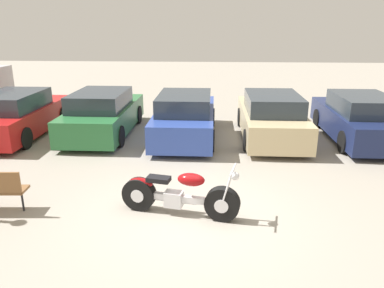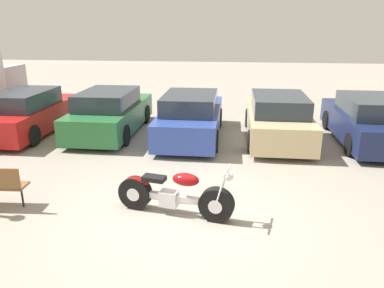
{
  "view_description": "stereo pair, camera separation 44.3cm",
  "coord_description": "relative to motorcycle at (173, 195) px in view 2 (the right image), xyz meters",
  "views": [
    {
      "loc": [
        0.42,
        -6.4,
        3.51
      ],
      "look_at": [
        -0.06,
        1.83,
        0.85
      ],
      "focal_mm": 35.0,
      "sensor_mm": 36.0,
      "label": 1
    },
    {
      "loc": [
        0.86,
        -6.36,
        3.51
      ],
      "look_at": [
        -0.06,
        1.83,
        0.85
      ],
      "focal_mm": 35.0,
      "sensor_mm": 36.0,
      "label": 2
    }
  ],
  "objects": [
    {
      "name": "ground_plane",
      "position": [
        0.22,
        -0.04,
        -0.41
      ],
      "size": [
        60.0,
        60.0,
        0.0
      ],
      "primitive_type": "plane",
      "color": "gray"
    },
    {
      "name": "motorcycle",
      "position": [
        0.0,
        0.0,
        0.0
      ],
      "size": [
        2.3,
        0.88,
        1.05
      ],
      "color": "black",
      "rests_on": "ground_plane"
    },
    {
      "name": "parked_car_red",
      "position": [
        -5.68,
        5.02,
        0.27
      ],
      "size": [
        1.87,
        4.5,
        1.45
      ],
      "color": "red",
      "rests_on": "ground_plane"
    },
    {
      "name": "parked_car_green",
      "position": [
        -2.96,
        5.36,
        0.27
      ],
      "size": [
        1.87,
        4.5,
        1.45
      ],
      "color": "#286B38",
      "rests_on": "ground_plane"
    },
    {
      "name": "parked_car_blue",
      "position": [
        -0.24,
        5.09,
        0.27
      ],
      "size": [
        1.87,
        4.5,
        1.45
      ],
      "color": "#2D479E",
      "rests_on": "ground_plane"
    },
    {
      "name": "parked_car_champagne",
      "position": [
        2.47,
        5.2,
        0.27
      ],
      "size": [
        1.87,
        4.5,
        1.45
      ],
      "color": "#C6B284",
      "rests_on": "ground_plane"
    },
    {
      "name": "parked_car_navy",
      "position": [
        5.19,
        5.18,
        0.27
      ],
      "size": [
        1.87,
        4.5,
        1.45
      ],
      "color": "#19234C",
      "rests_on": "ground_plane"
    }
  ]
}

